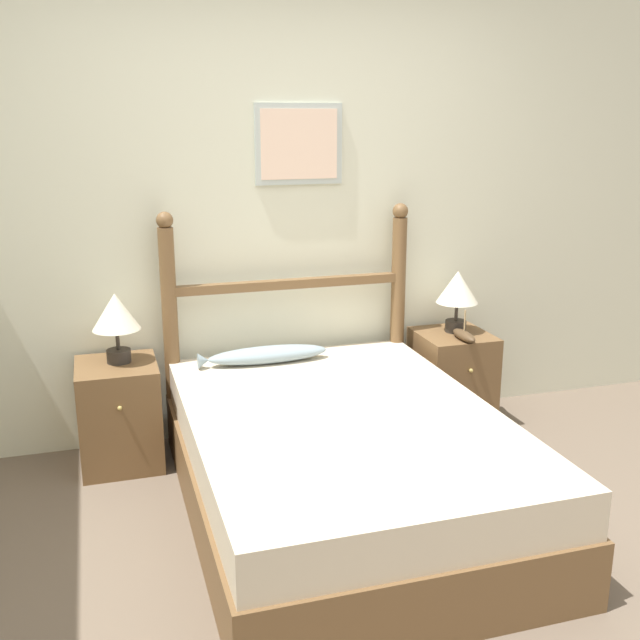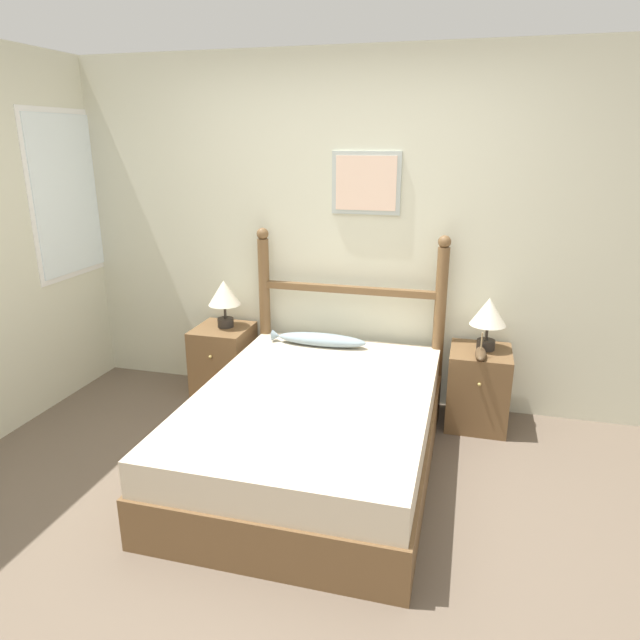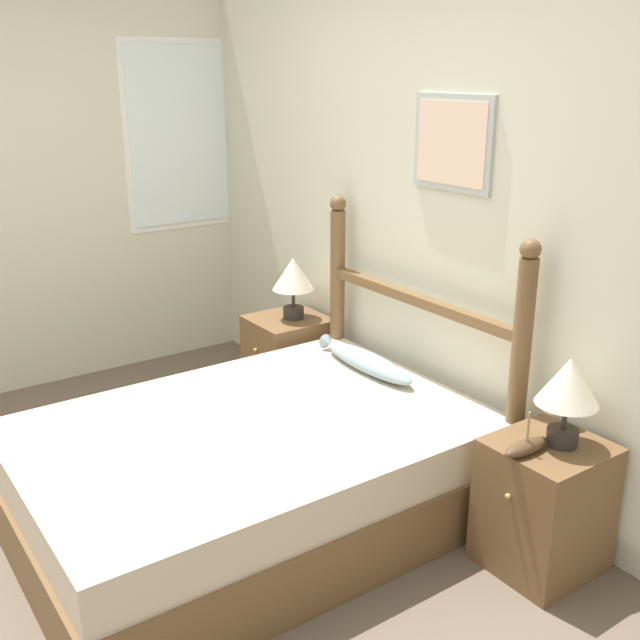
{
  "view_description": "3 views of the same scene",
  "coord_description": "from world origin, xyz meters",
  "px_view_note": "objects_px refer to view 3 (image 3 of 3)",
  "views": [
    {
      "loc": [
        -0.98,
        -2.37,
        1.8
      ],
      "look_at": [
        0.06,
        1.03,
        0.83
      ],
      "focal_mm": 42.0,
      "sensor_mm": 36.0,
      "label": 1
    },
    {
      "loc": [
        0.89,
        -2.38,
        1.95
      ],
      "look_at": [
        -0.01,
        0.99,
        0.84
      ],
      "focal_mm": 32.0,
      "sensor_mm": 36.0,
      "label": 2
    },
    {
      "loc": [
        2.66,
        -0.82,
        1.97
      ],
      "look_at": [
        -0.0,
        1.04,
        0.87
      ],
      "focal_mm": 42.0,
      "sensor_mm": 36.0,
      "label": 3
    }
  ],
  "objects_px": {
    "nightstand_right": "(544,505)",
    "table_lamp_right": "(568,386)",
    "bed": "(251,472)",
    "nightstand_left": "(289,361)",
    "model_boat": "(526,447)",
    "table_lamp_left": "(293,277)",
    "fish_pillow": "(366,362)"
  },
  "relations": [
    {
      "from": "model_boat",
      "to": "table_lamp_right",
      "type": "bearing_deg",
      "value": 78.92
    },
    {
      "from": "table_lamp_left",
      "to": "model_boat",
      "type": "xyz_separation_m",
      "value": [
        1.91,
        -0.17,
        -0.22
      ]
    },
    {
      "from": "bed",
      "to": "fish_pillow",
      "type": "bearing_deg",
      "value": 102.61
    },
    {
      "from": "table_lamp_left",
      "to": "model_boat",
      "type": "distance_m",
      "value": 1.93
    },
    {
      "from": "table_lamp_right",
      "to": "fish_pillow",
      "type": "distance_m",
      "value": 1.2
    },
    {
      "from": "table_lamp_left",
      "to": "fish_pillow",
      "type": "relative_size",
      "value": 0.52
    },
    {
      "from": "nightstand_left",
      "to": "model_boat",
      "type": "xyz_separation_m",
      "value": [
        1.93,
        -0.14,
        0.31
      ]
    },
    {
      "from": "bed",
      "to": "table_lamp_right",
      "type": "relative_size",
      "value": 5.46
    },
    {
      "from": "model_boat",
      "to": "fish_pillow",
      "type": "xyz_separation_m",
      "value": [
        -1.14,
        0.11,
        -0.04
      ]
    },
    {
      "from": "table_lamp_left",
      "to": "fish_pillow",
      "type": "height_order",
      "value": "table_lamp_left"
    },
    {
      "from": "nightstand_right",
      "to": "table_lamp_left",
      "type": "bearing_deg",
      "value": 179.17
    },
    {
      "from": "nightstand_right",
      "to": "model_boat",
      "type": "bearing_deg",
      "value": -93.04
    },
    {
      "from": "model_boat",
      "to": "fish_pillow",
      "type": "relative_size",
      "value": 0.33
    },
    {
      "from": "table_lamp_right",
      "to": "model_boat",
      "type": "distance_m",
      "value": 0.28
    },
    {
      "from": "model_boat",
      "to": "table_lamp_left",
      "type": "bearing_deg",
      "value": 174.99
    },
    {
      "from": "nightstand_right",
      "to": "table_lamp_right",
      "type": "relative_size",
      "value": 1.51
    },
    {
      "from": "table_lamp_left",
      "to": "table_lamp_right",
      "type": "height_order",
      "value": "same"
    },
    {
      "from": "nightstand_right",
      "to": "table_lamp_right",
      "type": "xyz_separation_m",
      "value": [
        0.03,
        0.03,
        0.53
      ]
    },
    {
      "from": "bed",
      "to": "table_lamp_right",
      "type": "height_order",
      "value": "table_lamp_right"
    },
    {
      "from": "nightstand_right",
      "to": "fish_pillow",
      "type": "bearing_deg",
      "value": -178.67
    },
    {
      "from": "bed",
      "to": "table_lamp_left",
      "type": "bearing_deg",
      "value": 138.14
    },
    {
      "from": "table_lamp_right",
      "to": "model_boat",
      "type": "relative_size",
      "value": 1.57
    },
    {
      "from": "nightstand_right",
      "to": "table_lamp_left",
      "type": "height_order",
      "value": "table_lamp_left"
    },
    {
      "from": "table_lamp_right",
      "to": "nightstand_right",
      "type": "bearing_deg",
      "value": -128.69
    },
    {
      "from": "table_lamp_left",
      "to": "fish_pillow",
      "type": "distance_m",
      "value": 0.82
    },
    {
      "from": "bed",
      "to": "nightstand_right",
      "type": "xyz_separation_m",
      "value": [
        0.97,
        0.82,
        0.03
      ]
    },
    {
      "from": "nightstand_right",
      "to": "table_lamp_right",
      "type": "distance_m",
      "value": 0.53
    },
    {
      "from": "bed",
      "to": "table_lamp_left",
      "type": "xyz_separation_m",
      "value": [
        -0.95,
        0.85,
        0.56
      ]
    },
    {
      "from": "table_lamp_right",
      "to": "fish_pillow",
      "type": "xyz_separation_m",
      "value": [
        -1.17,
        -0.06,
        -0.27
      ]
    },
    {
      "from": "bed",
      "to": "nightstand_left",
      "type": "height_order",
      "value": "nightstand_left"
    },
    {
      "from": "table_lamp_right",
      "to": "fish_pillow",
      "type": "bearing_deg",
      "value": -177.09
    },
    {
      "from": "nightstand_left",
      "to": "table_lamp_left",
      "type": "height_order",
      "value": "table_lamp_left"
    }
  ]
}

